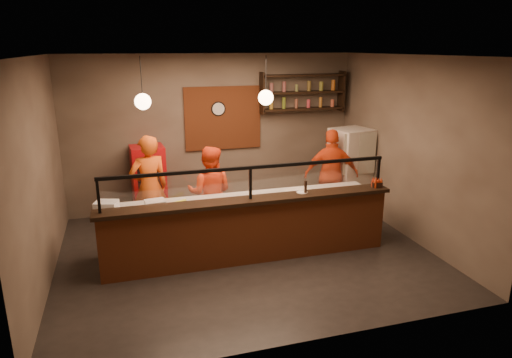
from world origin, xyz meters
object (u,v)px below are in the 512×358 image
object	(u,v)px
fridge	(350,171)
condiment_caddy	(377,185)
cook_mid	(210,193)
wall_clock	(218,109)
pizza_dough	(299,191)
cook_right	(331,175)
cook_left	(149,187)
pepper_mill	(306,187)
red_cooler	(149,183)

from	to	relation	value
fridge	condiment_caddy	distance (m)	1.74
cook_mid	fridge	world-z (taller)	fridge
wall_clock	pizza_dough	distance (m)	2.67
pizza_dough	wall_clock	bearing A→B (deg)	113.37
wall_clock	cook_right	size ratio (longest dim) A/B	0.17
cook_mid	cook_right	xyz separation A→B (m)	(2.48, 0.27, 0.06)
cook_left	pizza_dough	size ratio (longest dim) A/B	3.60
fridge	condiment_caddy	bearing A→B (deg)	-115.76
cook_right	pepper_mill	bearing A→B (deg)	66.72
cook_left	pepper_mill	bearing A→B (deg)	134.60
cook_left	pizza_dough	world-z (taller)	cook_left
cook_mid	red_cooler	bearing A→B (deg)	-33.19
cook_left	condiment_caddy	distance (m)	3.93
cook_left	cook_right	world-z (taller)	cook_left
wall_clock	red_cooler	world-z (taller)	wall_clock
wall_clock	cook_mid	bearing A→B (deg)	-107.76
cook_left	condiment_caddy	xyz separation A→B (m)	(3.65, -1.47, 0.17)
cook_right	pizza_dough	bearing A→B (deg)	55.23
wall_clock	cook_left	bearing A→B (deg)	-139.70
wall_clock	fridge	bearing A→B (deg)	-23.71
wall_clock	cook_mid	xyz separation A→B (m)	(-0.53, -1.64, -1.26)
fridge	wall_clock	bearing A→B (deg)	143.93
condiment_caddy	cook_mid	bearing A→B (deg)	156.55
wall_clock	pizza_dough	xyz separation A→B (m)	(0.95, -2.19, -1.19)
wall_clock	cook_mid	size ratio (longest dim) A/B	0.18
pizza_dough	condiment_caddy	world-z (taller)	condiment_caddy
condiment_caddy	cook_left	bearing A→B (deg)	158.07
pepper_mill	cook_right	bearing A→B (deg)	50.72
cook_left	fridge	world-z (taller)	cook_left
cook_mid	pizza_dough	world-z (taller)	cook_mid
condiment_caddy	pepper_mill	bearing A→B (deg)	178.68
wall_clock	cook_right	bearing A→B (deg)	-35.10
cook_mid	cook_right	world-z (taller)	cook_right
wall_clock	pizza_dough	size ratio (longest dim) A/B	0.58
cook_right	condiment_caddy	xyz separation A→B (m)	(0.15, -1.41, 0.20)
pizza_dough	pepper_mill	bearing A→B (deg)	-102.44
red_cooler	pepper_mill	size ratio (longest dim) A/B	7.06
cook_right	red_cooler	size ratio (longest dim) A/B	1.23
pepper_mill	condiment_caddy	bearing A→B (deg)	-1.32
cook_mid	fridge	size ratio (longest dim) A/B	0.97
cook_left	pizza_dough	xyz separation A→B (m)	(2.49, -0.88, -0.03)
fridge	pepper_mill	distance (m)	2.37
fridge	red_cooler	size ratio (longest dim) A/B	1.18
cook_right	cook_mid	bearing A→B (deg)	22.21
fridge	cook_right	bearing A→B (deg)	-165.99
wall_clock	pepper_mill	xyz separation A→B (m)	(0.82, -2.75, -0.94)
cook_mid	red_cooler	size ratio (longest dim) A/B	1.14
cook_right	pizza_dough	distance (m)	1.30
cook_right	pepper_mill	size ratio (longest dim) A/B	8.66
cook_right	pizza_dough	xyz separation A→B (m)	(-1.00, -0.82, 0.00)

